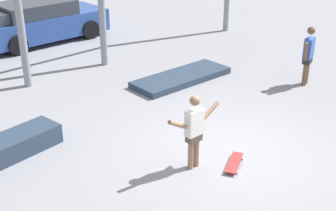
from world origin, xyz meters
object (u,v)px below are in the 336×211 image
(skateboard, at_px, (234,163))
(skateboarder, at_px, (194,128))
(bystander, at_px, (308,53))
(parked_car_blue, at_px, (41,22))
(grind_box, at_px, (12,146))
(manual_pad, at_px, (181,77))

(skateboard, bearing_deg, skateboarder, 112.08)
(skateboard, bearing_deg, bystander, -11.62)
(skateboard, distance_m, parked_car_blue, 9.85)
(skateboard, relative_size, grind_box, 0.40)
(skateboarder, xyz_separation_m, parked_car_blue, (2.05, 9.22, -0.13))
(parked_car_blue, bearing_deg, skateboard, -97.92)
(parked_car_blue, bearing_deg, skateboarder, -101.95)
(manual_pad, bearing_deg, bystander, -47.77)
(bystander, bearing_deg, skateboard, 0.05)
(grind_box, height_order, manual_pad, grind_box)
(skateboard, bearing_deg, parked_car_blue, 53.38)
(skateboard, bearing_deg, grind_box, 103.56)
(skateboarder, distance_m, grind_box, 3.59)
(skateboard, height_order, manual_pad, manual_pad)
(skateboard, height_order, grind_box, grind_box)
(skateboard, relative_size, parked_car_blue, 0.18)
(grind_box, xyz_separation_m, manual_pad, (5.21, 0.59, -0.12))
(skateboard, relative_size, bystander, 0.49)
(grind_box, bearing_deg, skateboarder, -50.21)
(bystander, bearing_deg, parked_car_blue, -85.98)
(manual_pad, relative_size, parked_car_blue, 0.65)
(manual_pad, height_order, bystander, bystander)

